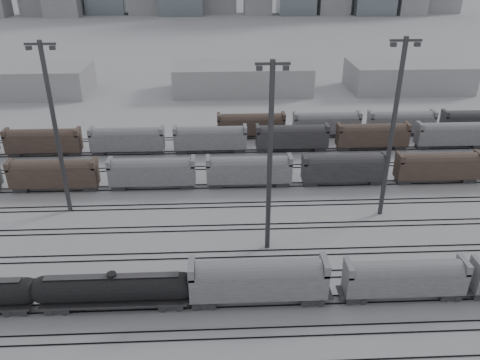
{
  "coord_description": "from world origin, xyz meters",
  "views": [
    {
      "loc": [
        2.89,
        -42.67,
        37.9
      ],
      "look_at": [
        6.13,
        26.3,
        4.0
      ],
      "focal_mm": 35.0,
      "sensor_mm": 36.0,
      "label": 1
    }
  ],
  "objects_px": {
    "hopper_car_b": "(405,277)",
    "light_mast_c": "(270,156)",
    "hopper_car_a": "(258,279)",
    "tank_car_b": "(114,289)"
  },
  "relations": [
    {
      "from": "hopper_car_a",
      "to": "hopper_car_b",
      "type": "bearing_deg",
      "value": 0.0
    },
    {
      "from": "hopper_car_a",
      "to": "hopper_car_b",
      "type": "height_order",
      "value": "hopper_car_a"
    },
    {
      "from": "tank_car_b",
      "to": "light_mast_c",
      "type": "distance_m",
      "value": 25.05
    },
    {
      "from": "tank_car_b",
      "to": "hopper_car_a",
      "type": "bearing_deg",
      "value": 0.0
    },
    {
      "from": "tank_car_b",
      "to": "hopper_car_a",
      "type": "distance_m",
      "value": 16.85
    },
    {
      "from": "light_mast_c",
      "to": "hopper_car_b",
      "type": "bearing_deg",
      "value": -37.42
    },
    {
      "from": "tank_car_b",
      "to": "hopper_car_b",
      "type": "distance_m",
      "value": 34.26
    },
    {
      "from": "tank_car_b",
      "to": "light_mast_c",
      "type": "height_order",
      "value": "light_mast_c"
    },
    {
      "from": "hopper_car_b",
      "to": "light_mast_c",
      "type": "distance_m",
      "value": 21.96
    },
    {
      "from": "hopper_car_b",
      "to": "hopper_car_a",
      "type": "bearing_deg",
      "value": 180.0
    }
  ]
}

